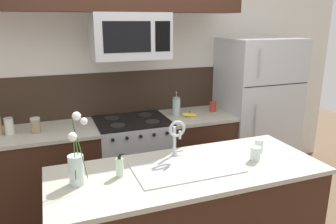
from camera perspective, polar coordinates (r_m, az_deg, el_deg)
rear_partition at (r=3.82m, az=-3.51°, el=6.07°), size 5.20×0.10×2.60m
splash_band at (r=3.71m, az=-7.65°, el=3.34°), size 3.50×0.01×0.48m
back_counter_left at (r=3.54m, az=-20.17°, el=-10.05°), size 1.03×0.65×0.91m
back_counter_right at (r=3.87m, az=4.80°, el=-6.86°), size 0.77×0.65×0.91m
stove_range at (r=3.63m, az=-6.06°, el=-8.37°), size 0.76×0.64×0.93m
microwave at (r=3.30m, az=-6.64°, el=13.02°), size 0.74×0.40×0.44m
refrigerator at (r=4.14m, az=14.88°, el=0.25°), size 0.86×0.74×1.74m
storage_jar_medium at (r=3.39m, az=-25.95°, el=-2.20°), size 0.08×0.08×0.16m
storage_jar_short at (r=3.32m, az=-22.07°, el=-2.15°), size 0.09×0.09×0.15m
banana_bunch at (r=3.61m, az=3.80°, el=-0.47°), size 0.19×0.12×0.08m
french_press at (r=3.66m, az=1.46°, el=1.01°), size 0.09×0.09×0.27m
coffee_tin at (r=3.85m, az=7.83°, el=0.93°), size 0.08×0.08×0.11m
island_counter at (r=2.62m, az=3.38°, el=-18.76°), size 1.97×0.78×0.91m
kitchen_sink at (r=2.42m, az=3.30°, el=-11.26°), size 0.76×0.41×0.16m
sink_faucet at (r=2.49m, az=1.50°, el=-3.78°), size 0.14×0.14×0.31m
dish_soap_bottle at (r=2.27m, az=-8.41°, el=-9.46°), size 0.06×0.05×0.16m
drinking_glass at (r=2.58m, az=14.98°, el=-7.02°), size 0.08×0.08×0.11m
spare_glass at (r=2.74m, az=15.54°, el=-5.68°), size 0.07×0.07×0.11m
flower_vase at (r=2.19m, az=-15.64°, el=-8.93°), size 0.13×0.15×0.48m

